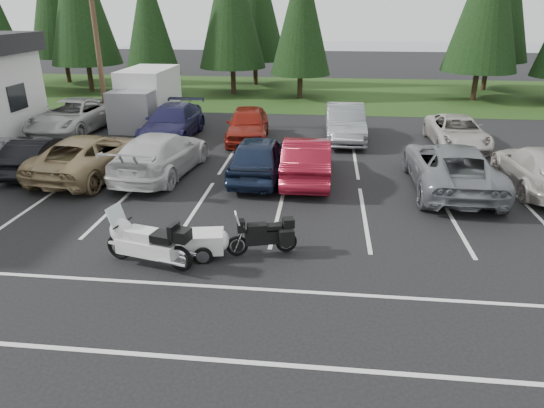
% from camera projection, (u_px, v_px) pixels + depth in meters
% --- Properties ---
extents(ground, '(120.00, 120.00, 0.00)m').
position_uv_depth(ground, '(259.00, 226.00, 14.55)').
color(ground, black).
rests_on(ground, ground).
extents(grass_strip, '(80.00, 16.00, 0.01)m').
position_uv_depth(grass_strip, '(301.00, 92.00, 36.61)').
color(grass_strip, '#1E3A12').
rests_on(grass_strip, ground).
extents(lake_water, '(70.00, 50.00, 0.02)m').
position_uv_depth(lake_water, '(344.00, 54.00, 64.69)').
color(lake_water, slate).
rests_on(lake_water, ground).
extents(utility_pole, '(1.60, 0.26, 9.00)m').
position_uv_depth(utility_pole, '(96.00, 35.00, 24.80)').
color(utility_pole, '#473321').
rests_on(utility_pole, ground).
extents(box_truck, '(2.40, 5.60, 2.90)m').
position_uv_depth(box_truck, '(144.00, 98.00, 26.30)').
color(box_truck, silver).
rests_on(box_truck, ground).
extents(stall_markings, '(32.00, 16.00, 0.01)m').
position_uv_depth(stall_markings, '(267.00, 201.00, 16.39)').
color(stall_markings, silver).
rests_on(stall_markings, ground).
extents(conifer_3, '(3.87, 3.87, 9.02)m').
position_uv_depth(conifer_3, '(149.00, 18.00, 33.27)').
color(conifer_3, '#332316').
rests_on(conifer_3, ground).
extents(conifer_5, '(4.14, 4.14, 9.63)m').
position_uv_depth(conifer_5, '(302.00, 13.00, 32.26)').
color(conifer_5, '#332316').
rests_on(conifer_5, ground).
extents(car_near_1, '(1.77, 4.40, 1.42)m').
position_uv_depth(car_near_1, '(41.00, 154.00, 19.01)').
color(car_near_1, black).
rests_on(car_near_1, ground).
extents(car_near_2, '(3.20, 5.93, 1.58)m').
position_uv_depth(car_near_2, '(92.00, 155.00, 18.63)').
color(car_near_2, '#917B54').
rests_on(car_near_2, ground).
extents(car_near_3, '(2.86, 5.88, 1.65)m').
position_uv_depth(car_near_3, '(161.00, 154.00, 18.64)').
color(car_near_3, silver).
rests_on(car_near_3, ground).
extents(car_near_4, '(2.01, 4.87, 1.65)m').
position_uv_depth(car_near_4, '(259.00, 157.00, 18.29)').
color(car_near_4, '#162038').
rests_on(car_near_4, ground).
extents(car_near_5, '(1.81, 4.97, 1.63)m').
position_uv_depth(car_near_5, '(307.00, 159.00, 18.11)').
color(car_near_5, maroon).
rests_on(car_near_5, ground).
extents(car_near_6, '(2.86, 6.02, 1.66)m').
position_uv_depth(car_near_6, '(451.00, 167.00, 17.16)').
color(car_near_6, slate).
rests_on(car_near_6, ground).
extents(car_near_7, '(2.30, 5.34, 1.53)m').
position_uv_depth(car_near_7, '(540.00, 168.00, 17.20)').
color(car_near_7, '#BDB5AD').
rests_on(car_near_7, ground).
extents(car_far_0, '(3.06, 6.08, 1.65)m').
position_uv_depth(car_far_0, '(73.00, 116.00, 24.98)').
color(car_far_0, '#B8B8B6').
rests_on(car_far_0, ground).
extents(car_far_1, '(2.26, 5.55, 1.61)m').
position_uv_depth(car_far_1, '(172.00, 122.00, 23.71)').
color(car_far_1, '#1B1A41').
rests_on(car_far_1, ground).
extents(car_far_2, '(2.36, 4.95, 1.63)m').
position_uv_depth(car_far_2, '(248.00, 124.00, 23.29)').
color(car_far_2, maroon).
rests_on(car_far_2, ground).
extents(car_far_3, '(1.90, 5.13, 1.68)m').
position_uv_depth(car_far_3, '(345.00, 123.00, 23.51)').
color(car_far_3, slate).
rests_on(car_far_3, ground).
extents(car_far_4, '(2.30, 5.00, 1.39)m').
position_uv_depth(car_far_4, '(457.00, 132.00, 22.40)').
color(car_far_4, '#B8B0A9').
rests_on(car_far_4, ground).
extents(touring_motorcycle, '(2.87, 1.48, 1.52)m').
position_uv_depth(touring_motorcycle, '(147.00, 238.00, 12.08)').
color(touring_motorcycle, silver).
rests_on(touring_motorcycle, ground).
extents(cargo_trailer, '(1.64, 1.10, 0.70)m').
position_uv_depth(cargo_trailer, '(204.00, 244.00, 12.67)').
color(cargo_trailer, silver).
rests_on(cargo_trailer, ground).
extents(adventure_motorcycle, '(2.20, 1.27, 1.27)m').
position_uv_depth(adventure_motorcycle, '(262.00, 232.00, 12.67)').
color(adventure_motorcycle, black).
rests_on(adventure_motorcycle, ground).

